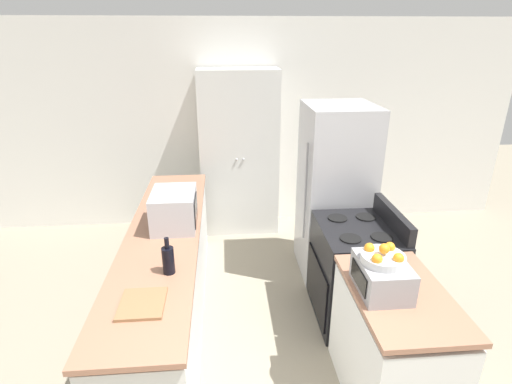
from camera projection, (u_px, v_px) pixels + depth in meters
wall_back at (245, 126)px, 5.12m from camera, size 7.00×0.06×2.60m
counter_left at (167, 280)px, 3.46m from camera, size 0.60×2.85×0.89m
counter_right at (391, 348)px, 2.71m from camera, size 0.60×0.96×0.89m
pantry_cabinet at (239, 154)px, 4.96m from camera, size 0.96×0.48×2.04m
stove at (354, 272)px, 3.53m from camera, size 0.66×0.79×1.05m
refrigerator at (335, 192)px, 4.10m from camera, size 0.69×0.73×1.79m
microwave at (174, 209)px, 3.35m from camera, size 0.37×0.46×0.31m
wine_bottle at (168, 260)px, 2.70m from camera, size 0.08×0.08×0.27m
toaster_oven at (382, 276)px, 2.52m from camera, size 0.30×0.39×0.21m
fruit_bowl at (383, 257)px, 2.47m from camera, size 0.27×0.27×0.13m
cutting_board at (142, 304)px, 2.41m from camera, size 0.27×0.30×0.02m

